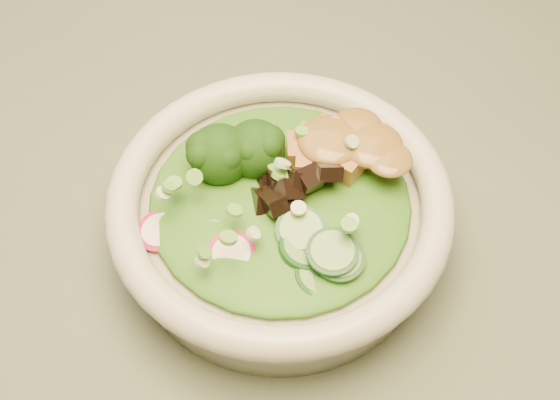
% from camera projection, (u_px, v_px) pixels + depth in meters
% --- Properties ---
extents(dining_table, '(1.20, 0.80, 0.75)m').
position_uv_depth(dining_table, '(110.00, 284.00, 0.66)').
color(dining_table, black).
rests_on(dining_table, ground).
extents(salad_bowl, '(0.23, 0.23, 0.06)m').
position_uv_depth(salad_bowl, '(280.00, 216.00, 0.53)').
color(salad_bowl, beige).
rests_on(salad_bowl, dining_table).
extents(lettuce_bed, '(0.17, 0.17, 0.02)m').
position_uv_depth(lettuce_bed, '(280.00, 199.00, 0.51)').
color(lettuce_bed, '#275712').
rests_on(lettuce_bed, salad_bowl).
extents(broccoli_florets, '(0.08, 0.07, 0.04)m').
position_uv_depth(broccoli_florets, '(232.00, 137.00, 0.53)').
color(broccoli_florets, black).
rests_on(broccoli_florets, salad_bowl).
extents(radish_slices, '(0.10, 0.05, 0.02)m').
position_uv_depth(radish_slices, '(209.00, 241.00, 0.49)').
color(radish_slices, '#A90D46').
rests_on(radish_slices, salad_bowl).
extents(cucumber_slices, '(0.07, 0.07, 0.03)m').
position_uv_depth(cucumber_slices, '(331.00, 250.00, 0.48)').
color(cucumber_slices, '#77A75C').
rests_on(cucumber_slices, salad_bowl).
extents(mushroom_heap, '(0.07, 0.07, 0.03)m').
position_uv_depth(mushroom_heap, '(293.00, 182.00, 0.51)').
color(mushroom_heap, black).
rests_on(mushroom_heap, salad_bowl).
extents(tofu_cubes, '(0.08, 0.06, 0.03)m').
position_uv_depth(tofu_cubes, '(347.00, 155.00, 0.52)').
color(tofu_cubes, '#A96D38').
rests_on(tofu_cubes, salad_bowl).
extents(peanut_sauce, '(0.06, 0.05, 0.01)m').
position_uv_depth(peanut_sauce, '(348.00, 144.00, 0.51)').
color(peanut_sauce, brown).
rests_on(peanut_sauce, tofu_cubes).
extents(scallion_garnish, '(0.16, 0.16, 0.02)m').
position_uv_depth(scallion_garnish, '(280.00, 181.00, 0.50)').
color(scallion_garnish, '#60A339').
rests_on(scallion_garnish, salad_bowl).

